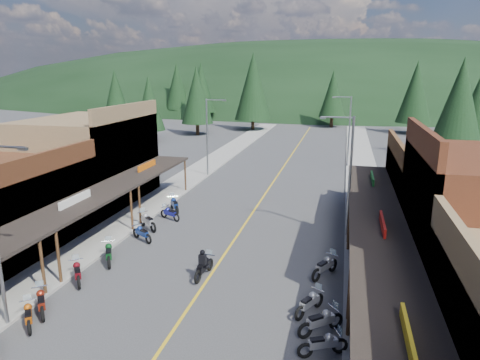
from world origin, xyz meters
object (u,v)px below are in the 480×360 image
Objects in this scene: bike_west_5 at (28,314)px; bike_west_9 at (142,232)px; bike_west_10 at (147,220)px; bike_east_5 at (323,343)px; pine_10 at (197,95)px; streetlight_1 at (208,134)px; rider_on_bike at (204,266)px; bike_west_8 at (109,252)px; bike_east_8 at (325,265)px; pine_1 at (201,87)px; bike_west_6 at (41,301)px; shop_west_2 at (5,206)px; pine_4 at (416,92)px; shop_west_3 at (90,160)px; pedestrian_east_b at (354,199)px; pine_0 at (116,92)px; pine_8 at (149,104)px; bike_east_7 at (310,302)px; pine_2 at (253,86)px; streetlight_3 at (348,128)px; bike_west_11 at (170,213)px; pedestrian_east_a at (381,305)px; bike_east_6 at (321,320)px; shop_east_3 at (448,194)px; bike_west_7 at (77,271)px; pine_3 at (333,94)px; pine_7 at (177,86)px; pine_9 at (479,104)px; bike_west_12 at (174,204)px; streetlight_2 at (348,172)px.

bike_west_9 is at bearing 47.82° from bike_west_5.
bike_west_10 reaches higher than bike_east_5.
pine_10 is 5.79× the size of bike_west_5.
rider_on_bike is (6.67, -21.67, -3.80)m from streetlight_1.
bike_west_8 is 12.16m from bike_east_8.
bike_west_6 is at bearing -76.69° from pine_1.
shop_west_2 is 0.87× the size of pine_4.
shop_west_3 is 6.27× the size of pedestrian_east_b.
pine_10 is 54.11m from bike_east_8.
pine_0 is 1.10× the size of pine_8.
bike_east_5 is (12.41, 1.00, 0.00)m from bike_west_5.
pine_2 is at bearing 133.95° from bike_east_7.
streetlight_3 is at bearing -52.27° from pine_1.
pine_10 is 44.92m from pedestrian_east_b.
bike_east_7 is at bearing -107.66° from bike_west_11.
bike_east_7 is (11.82, 2.84, -0.02)m from bike_west_6.
bike_west_10 is at bearing -96.60° from pedestrian_east_a.
pine_1 is 1.00× the size of pine_4.
bike_east_6 is 1.27× the size of pedestrian_east_b.
shop_east_3 is at bearing 87.50° from bike_east_7.
pedestrian_east_a is (14.90, -8.25, 0.27)m from bike_west_10.
bike_west_7 is 0.94× the size of bike_west_10.
pine_8 is at bearing -85.97° from pedestrian_east_b.
shop_west_3 is at bearing -166.36° from bike_east_6.
pine_10 is 5.33× the size of bike_west_6.
shop_east_3 is at bearing -63.04° from pine_2.
streetlight_3 is at bearing -4.95° from bike_west_11.
pine_8 is at bearing 129.90° from streetlight_1.
bike_east_6 is at bearing -36.41° from shop_west_3.
pine_0 is at bearing 57.84° from bike_west_11.
shop_west_3 is 1.00× the size of shop_east_3.
pine_4 is at bearing 108.04° from bike_east_7.
rider_on_bike is at bearing -39.10° from shop_west_3.
pedestrian_east_b is at bearing -86.10° from pine_3.
pine_7 is 5.74× the size of bike_west_7.
streetlight_3 is at bearing 8.76° from bike_west_10.
shop_west_3 is 5.44× the size of bike_west_5.
pine_7 is at bearing 130.26° from streetlight_3.
pine_8 is 0.93× the size of pine_9.
bike_west_7 is 0.95× the size of bike_west_8.
bike_west_7 is at bearing -111.60° from pine_4.
shop_west_2 reaches higher than pedestrian_east_b.
bike_west_11 is 0.92× the size of bike_east_7.
bike_west_12 is at bearing -107.72° from pedestrian_east_a.
shop_west_3 reaches higher than bike_west_12.
streetlight_3 is at bearing 53.81° from shop_west_2.
bike_west_6 is (11.69, -54.78, -6.16)m from pine_10.
shop_east_3 is 5.44× the size of bike_west_5.
pine_0 is at bearing 76.62° from bike_west_6.
bike_west_8 is (-13.06, -7.33, -3.81)m from streetlight_2.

